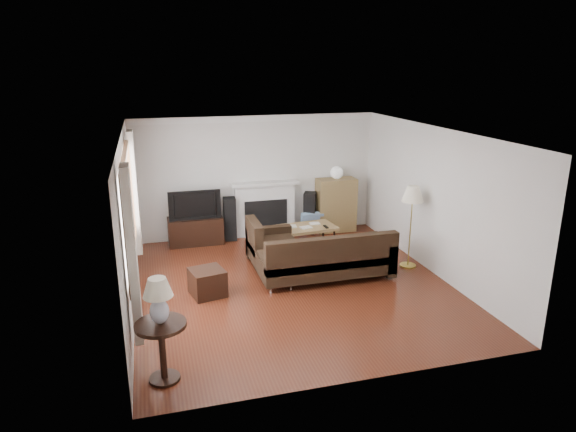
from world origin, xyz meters
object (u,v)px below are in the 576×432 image
object	(u,v)px
bookshelf	(336,205)
coffee_table	(304,238)
tv_stand	(196,231)
sectional_sofa	(326,256)
side_table	(163,352)
floor_lamp	(411,227)

from	to	relation	value
bookshelf	coffee_table	xyz separation A→B (m)	(-1.00, -0.94, -0.34)
tv_stand	sectional_sofa	world-z (taller)	sectional_sofa
bookshelf	sectional_sofa	world-z (taller)	bookshelf
tv_stand	sectional_sofa	bearing A→B (deg)	-50.38
tv_stand	bookshelf	size ratio (longest dim) A/B	0.94
tv_stand	side_table	world-z (taller)	side_table
sectional_sofa	side_table	size ratio (longest dim) A/B	3.36
tv_stand	floor_lamp	distance (m)	4.22
bookshelf	side_table	xyz separation A→B (m)	(-3.84, -4.65, -0.21)
coffee_table	floor_lamp	world-z (taller)	floor_lamp
sectional_sofa	side_table	distance (m)	3.57
side_table	sectional_sofa	bearing A→B (deg)	39.33
tv_stand	side_table	xyz separation A→B (m)	(-0.82, -4.60, 0.09)
tv_stand	coffee_table	distance (m)	2.20
bookshelf	side_table	size ratio (longest dim) A/B	1.58
bookshelf	coffee_table	distance (m)	1.41
tv_stand	coffee_table	bearing A→B (deg)	-24.05
bookshelf	tv_stand	bearing A→B (deg)	-179.16
coffee_table	side_table	bearing A→B (deg)	-133.14
bookshelf	side_table	world-z (taller)	bookshelf
sectional_sofa	tv_stand	bearing A→B (deg)	129.62
tv_stand	bookshelf	world-z (taller)	bookshelf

